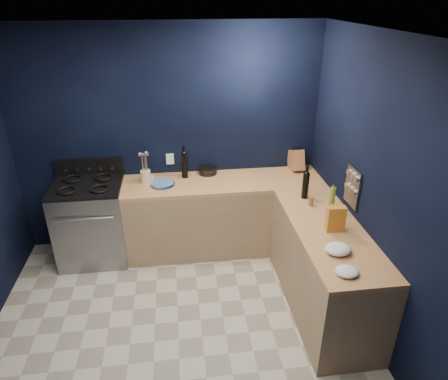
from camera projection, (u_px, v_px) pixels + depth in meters
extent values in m
cube|color=#BBB6A3|center=(179.00, 340.00, 3.65)|extent=(3.50, 3.50, 0.02)
cube|color=silver|center=(157.00, 35.00, 2.48)|extent=(3.50, 3.50, 0.02)
cube|color=black|center=(169.00, 141.00, 4.62)|extent=(3.50, 0.02, 2.60)
cube|color=black|center=(386.00, 203.00, 3.26)|extent=(0.02, 3.50, 2.60)
cube|color=tan|center=(224.00, 216.00, 4.79)|extent=(2.30, 0.63, 0.86)
cube|color=#9B663B|center=(223.00, 182.00, 4.59)|extent=(2.30, 0.63, 0.04)
cube|color=tan|center=(323.00, 270.00, 3.87)|extent=(0.63, 1.67, 0.86)
cube|color=#9B663B|center=(329.00, 230.00, 3.67)|extent=(0.63, 1.67, 0.04)
cube|color=gray|center=(92.00, 223.00, 4.59)|extent=(0.76, 0.66, 0.92)
cube|color=black|center=(88.00, 239.00, 4.32)|extent=(0.59, 0.02, 0.42)
cube|color=black|center=(86.00, 186.00, 4.38)|extent=(0.76, 0.66, 0.03)
cube|color=black|center=(89.00, 167.00, 4.60)|extent=(0.76, 0.06, 0.20)
cube|color=gray|center=(353.00, 187.00, 3.80)|extent=(0.02, 0.28, 0.38)
cube|color=white|center=(170.00, 159.00, 4.70)|extent=(0.09, 0.02, 0.13)
cylinder|color=#3C56A9|center=(162.00, 184.00, 4.47)|extent=(0.26, 0.26, 0.03)
cylinder|color=white|center=(150.00, 178.00, 4.61)|extent=(0.12, 0.12, 0.04)
cylinder|color=#F7EBC9|center=(146.00, 176.00, 4.52)|extent=(0.13, 0.13, 0.14)
cylinder|color=black|center=(184.00, 165.00, 4.60)|extent=(0.09, 0.09, 0.31)
cylinder|color=black|center=(208.00, 170.00, 4.75)|extent=(0.28, 0.28, 0.08)
cube|color=#9B673E|center=(296.00, 160.00, 4.82)|extent=(0.16, 0.30, 0.30)
cylinder|color=black|center=(305.00, 186.00, 4.15)|extent=(0.07, 0.07, 0.28)
cylinder|color=olive|center=(332.00, 198.00, 3.94)|extent=(0.06, 0.06, 0.24)
cylinder|color=olive|center=(311.00, 201.00, 4.03)|extent=(0.06, 0.06, 0.10)
cylinder|color=olive|center=(332.00, 209.00, 3.89)|extent=(0.06, 0.06, 0.09)
cube|color=#AD3522|center=(336.00, 219.00, 3.58)|extent=(0.17, 0.09, 0.24)
ellipsoid|color=white|center=(338.00, 249.00, 3.30)|extent=(0.25, 0.23, 0.08)
ellipsoid|color=white|center=(347.00, 271.00, 3.05)|extent=(0.23, 0.22, 0.05)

